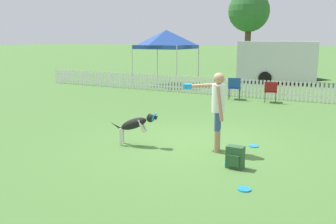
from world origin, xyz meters
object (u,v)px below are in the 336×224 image
object	(u,v)px
handler_person	(216,102)
frisbee_midfield	(254,146)
frisbee_near_dog	(230,164)
canopy_tent_main	(166,39)
backpack_on_grass	(235,157)
leaping_dog	(136,124)
tree_left_grove	(249,12)
frisbee_near_handler	(244,189)
folding_chair_center	(271,90)
folding_chair_green_right	(234,86)
equipment_trailer	(278,61)

from	to	relation	value
handler_person	frisbee_midfield	bearing A→B (deg)	-57.42
frisbee_near_dog	canopy_tent_main	xyz separation A→B (m)	(-7.29, 10.70, 2.34)
frisbee_near_dog	frisbee_midfield	size ratio (longest dim) A/B	1.00
frisbee_midfield	backpack_on_grass	world-z (taller)	backpack_on_grass
leaping_dog	tree_left_grove	size ratio (longest dim) A/B	0.18
leaping_dog	frisbee_near_handler	size ratio (longest dim) A/B	5.23
folding_chair_center	canopy_tent_main	size ratio (longest dim) A/B	0.28
frisbee_near_dog	backpack_on_grass	bearing A→B (deg)	-44.74
frisbee_near_handler	folding_chair_center	bearing A→B (deg)	100.90
handler_person	frisbee_near_handler	distance (m)	2.42
frisbee_midfield	backpack_on_grass	size ratio (longest dim) A/B	0.51
frisbee_near_handler	folding_chair_green_right	distance (m)	9.28
backpack_on_grass	equipment_trailer	bearing A→B (deg)	99.68
handler_person	canopy_tent_main	bearing A→B (deg)	19.17
frisbee_near_dog	folding_chair_center	size ratio (longest dim) A/B	0.27
backpack_on_grass	folding_chair_green_right	size ratio (longest dim) A/B	0.48
frisbee_near_dog	canopy_tent_main	world-z (taller)	canopy_tent_main
folding_chair_center	folding_chair_green_right	world-z (taller)	folding_chair_green_right
frisbee_near_handler	frisbee_midfield	xyz separation A→B (m)	(-0.56, 2.51, 0.00)
backpack_on_grass	equipment_trailer	world-z (taller)	equipment_trailer
frisbee_near_handler	handler_person	bearing A→B (deg)	124.05
leaping_dog	canopy_tent_main	size ratio (longest dim) A/B	0.40
canopy_tent_main	equipment_trailer	distance (m)	6.25
canopy_tent_main	tree_left_grove	world-z (taller)	tree_left_grove
leaping_dog	tree_left_grove	xyz separation A→B (m)	(-5.02, 25.12, 4.11)
equipment_trailer	tree_left_grove	xyz separation A→B (m)	(-5.03, 11.07, 3.43)
handler_person	folding_chair_green_right	world-z (taller)	handler_person
handler_person	frisbee_midfield	size ratio (longest dim) A/B	7.88
frisbee_near_handler	tree_left_grove	distance (m)	28.01
equipment_trailer	frisbee_near_handler	bearing A→B (deg)	-87.11
leaping_dog	canopy_tent_main	xyz separation A→B (m)	(-4.97, 10.47, 1.84)
folding_chair_center	folding_chair_green_right	bearing A→B (deg)	-14.80
folding_chair_center	tree_left_grove	world-z (taller)	tree_left_grove
tree_left_grove	frisbee_near_handler	bearing A→B (deg)	-73.23
canopy_tent_main	folding_chair_center	bearing A→B (deg)	-26.55
leaping_dog	frisbee_near_handler	world-z (taller)	leaping_dog
frisbee_midfield	tree_left_grove	bearing A→B (deg)	107.21
handler_person	folding_chair_green_right	distance (m)	7.20
folding_chair_center	frisbee_near_dog	bearing A→B (deg)	84.95
handler_person	tree_left_grove	bearing A→B (deg)	0.64
backpack_on_grass	equipment_trailer	xyz separation A→B (m)	(-2.46, 14.43, 0.99)
canopy_tent_main	equipment_trailer	xyz separation A→B (m)	(4.99, 3.58, -1.16)
handler_person	frisbee_near_dog	distance (m)	1.40
frisbee_near_dog	backpack_on_grass	size ratio (longest dim) A/B	0.51
leaping_dog	equipment_trailer	bearing A→B (deg)	165.24
frisbee_near_handler	canopy_tent_main	bearing A→B (deg)	123.89
frisbee_midfield	canopy_tent_main	size ratio (longest dim) A/B	0.08
folding_chair_center	frisbee_near_handler	bearing A→B (deg)	88.05
folding_chair_green_right	canopy_tent_main	size ratio (longest dim) A/B	0.31
frisbee_near_dog	backpack_on_grass	xyz separation A→B (m)	(0.16, -0.15, 0.20)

